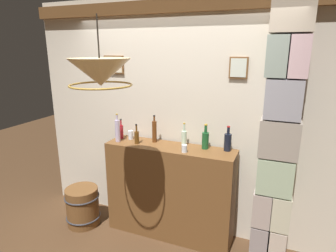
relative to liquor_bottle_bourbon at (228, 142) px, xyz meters
name	(u,v)px	position (x,y,z in m)	size (l,w,h in m)	color
panelled_rear_partition	(178,113)	(-0.62, 0.15, 0.23)	(3.72, 0.15, 2.73)	beige
stone_pillar	(279,136)	(0.50, -0.02, 0.13)	(0.36, 0.39, 2.66)	gray
bar_shelf_unit	(170,191)	(-0.62, -0.11, -0.66)	(1.48, 0.38, 1.11)	brown
liquor_bottle_bourbon	(228,142)	(0.00, 0.00, 0.00)	(0.08, 0.08, 0.27)	black
liquor_bottle_amaro	(205,140)	(-0.24, -0.03, 0.00)	(0.07, 0.07, 0.28)	#1A5026
liquor_bottle_port	(137,137)	(-1.01, -0.16, -0.02)	(0.05, 0.05, 0.23)	#5A3612
liquor_bottle_sherry	(121,131)	(-1.28, -0.06, -0.01)	(0.05, 0.05, 0.24)	maroon
liquor_bottle_tequila	(184,137)	(-0.49, -0.01, -0.01)	(0.06, 0.06, 0.26)	#BAD9BC
liquor_bottle_vodka	(154,131)	(-0.85, -0.03, 0.03)	(0.05, 0.05, 0.32)	#5F3315
liquor_bottle_gin	(118,130)	(-1.25, -0.18, 0.03)	(0.06, 0.06, 0.33)	silver
glass_tumbler_rocks	(131,135)	(-1.16, -0.04, -0.05)	(0.06, 0.06, 0.11)	silver
glass_tumbler_highball	(184,149)	(-0.41, -0.22, -0.06)	(0.06, 0.06, 0.08)	silver
pendant_lamp	(100,73)	(-0.90, -0.94, 0.76)	(0.52, 0.52, 0.56)	beige
wooden_barrel	(83,206)	(-1.71, -0.35, -0.97)	(0.43, 0.43, 0.49)	brown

